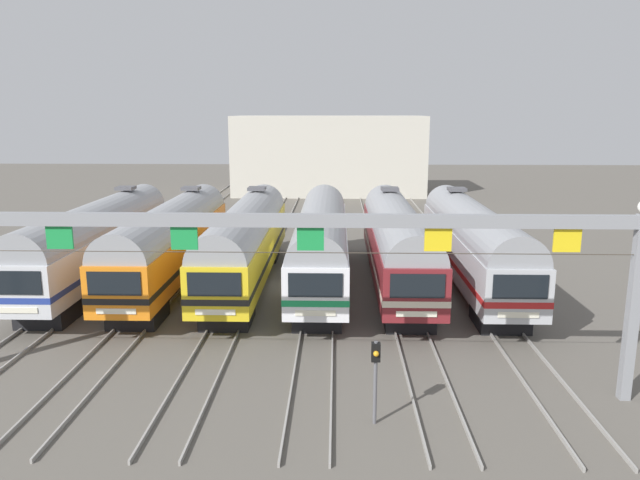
# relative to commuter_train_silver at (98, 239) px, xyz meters

# --- Properties ---
(ground_plane) EXTENTS (160.00, 160.00, 0.00)m
(ground_plane) POSITION_rel_commuter_train_silver_xyz_m (10.60, 0.00, -2.69)
(ground_plane) COLOR #5B564F
(track_bed) EXTENTS (22.70, 70.00, 0.15)m
(track_bed) POSITION_rel_commuter_train_silver_xyz_m (10.60, 17.00, -2.61)
(track_bed) COLOR gray
(track_bed) RESTS_ON ground
(commuter_train_silver) EXTENTS (2.88, 18.06, 5.05)m
(commuter_train_silver) POSITION_rel_commuter_train_silver_xyz_m (0.00, 0.00, 0.00)
(commuter_train_silver) COLOR silver
(commuter_train_silver) RESTS_ON ground
(commuter_train_orange) EXTENTS (2.88, 18.06, 5.05)m
(commuter_train_orange) POSITION_rel_commuter_train_silver_xyz_m (4.24, 0.00, 0.00)
(commuter_train_orange) COLOR orange
(commuter_train_orange) RESTS_ON ground
(commuter_train_yellow) EXTENTS (2.88, 18.06, 5.05)m
(commuter_train_yellow) POSITION_rel_commuter_train_silver_xyz_m (8.48, 0.00, 0.00)
(commuter_train_yellow) COLOR gold
(commuter_train_yellow) RESTS_ON ground
(commuter_train_white) EXTENTS (2.88, 18.06, 4.77)m
(commuter_train_white) POSITION_rel_commuter_train_silver_xyz_m (12.71, -0.00, -0.00)
(commuter_train_white) COLOR white
(commuter_train_white) RESTS_ON ground
(commuter_train_maroon) EXTENTS (2.88, 18.06, 5.05)m
(commuter_train_maroon) POSITION_rel_commuter_train_silver_xyz_m (16.95, 0.00, 0.00)
(commuter_train_maroon) COLOR maroon
(commuter_train_maroon) RESTS_ON ground
(commuter_train_stainless) EXTENTS (2.88, 18.06, 5.05)m
(commuter_train_stainless) POSITION_rel_commuter_train_silver_xyz_m (21.19, 0.00, 0.00)
(commuter_train_stainless) COLOR #B2B5BA
(commuter_train_stainless) RESTS_ON ground
(catenary_gantry) EXTENTS (26.43, 0.44, 6.97)m
(catenary_gantry) POSITION_rel_commuter_train_silver_xyz_m (10.60, -13.50, 2.68)
(catenary_gantry) COLOR gray
(catenary_gantry) RESTS_ON ground
(yard_signal_mast) EXTENTS (0.28, 0.35, 2.79)m
(yard_signal_mast) POSITION_rel_commuter_train_silver_xyz_m (14.83, -15.45, -0.74)
(yard_signal_mast) COLOR #59595E
(yard_signal_mast) RESTS_ON ground
(maintenance_building) EXTENTS (22.45, 10.00, 9.23)m
(maintenance_building) POSITION_rel_commuter_train_silver_xyz_m (12.62, 39.99, 1.93)
(maintenance_building) COLOR beige
(maintenance_building) RESTS_ON ground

